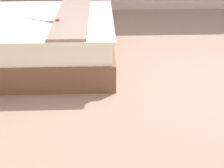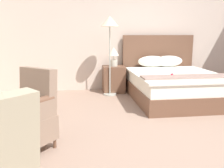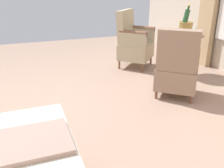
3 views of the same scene
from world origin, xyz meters
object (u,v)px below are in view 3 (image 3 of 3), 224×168
object	(u,v)px
side_table_round	(184,50)
armchair_facing_bed	(134,42)
champagne_bucket	(186,26)
snack_plate	(192,32)
wine_glass_near_edge	(180,27)
armchair_by_window	(177,68)
wine_glass_near_bucket	(195,28)

from	to	relation	value
side_table_round	armchair_facing_bed	distance (m)	0.91
side_table_round	champagne_bucket	world-z (taller)	champagne_bucket
snack_plate	armchair_facing_bed	distance (m)	1.00
wine_glass_near_edge	side_table_round	bearing A→B (deg)	97.82
champagne_bucket	armchair_by_window	distance (m)	0.95
side_table_round	snack_plate	distance (m)	0.31
armchair_facing_bed	snack_plate	bearing A→B (deg)	139.15
wine_glass_near_edge	wine_glass_near_bucket	bearing A→B (deg)	134.86
snack_plate	champagne_bucket	bearing A→B (deg)	25.15
champagne_bucket	wine_glass_near_bucket	world-z (taller)	champagne_bucket
side_table_round	snack_plate	size ratio (longest dim) A/B	4.78
wine_glass_near_bucket	snack_plate	distance (m)	0.11
snack_plate	side_table_round	bearing A→B (deg)	18.31
armchair_by_window	armchair_facing_bed	xyz separation A→B (m)	(-0.01, -1.39, 0.05)
side_table_round	wine_glass_near_edge	world-z (taller)	wine_glass_near_edge
wine_glass_near_edge	armchair_by_window	bearing A→B (deg)	55.27
wine_glass_near_bucket	armchair_by_window	xyz separation A→B (m)	(0.75, 0.68, -0.36)
snack_plate	armchair_facing_bed	size ratio (longest dim) A/B	0.14
armchair_by_window	armchair_facing_bed	distance (m)	1.39
wine_glass_near_bucket	snack_plate	size ratio (longest dim) A/B	0.92
champagne_bucket	wine_glass_near_bucket	distance (m)	0.21
snack_plate	armchair_facing_bed	world-z (taller)	armchair_facing_bed
side_table_round	wine_glass_near_bucket	size ratio (longest dim) A/B	5.22
champagne_bucket	wine_glass_near_edge	world-z (taller)	champagne_bucket
armchair_by_window	armchair_facing_bed	world-z (taller)	armchair_facing_bed
champagne_bucket	wine_glass_near_bucket	xyz separation A→B (m)	(-0.20, -0.02, -0.04)
wine_glass_near_edge	armchair_by_window	world-z (taller)	armchair_by_window
wine_glass_near_bucket	armchair_facing_bed	bearing A→B (deg)	-44.08
side_table_round	champagne_bucket	size ratio (longest dim) A/B	1.45
armchair_facing_bed	armchair_by_window	bearing A→B (deg)	89.42
champagne_bucket	snack_plate	world-z (taller)	champagne_bucket
side_table_round	wine_glass_near_edge	bearing A→B (deg)	-82.18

